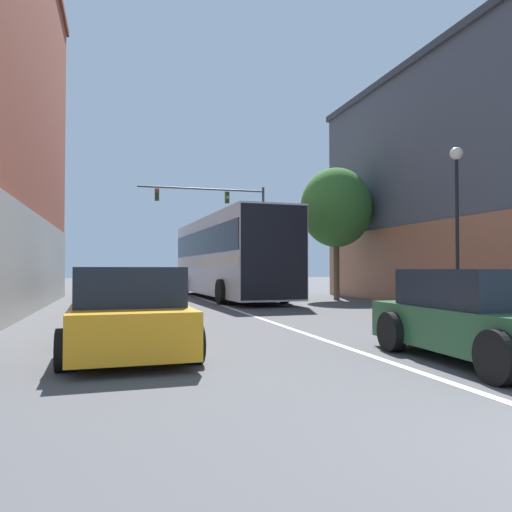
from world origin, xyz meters
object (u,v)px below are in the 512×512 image
object	(u,v)px
parked_car_left_mid	(127,313)
traffic_signal_gantry	(228,214)
street_lamp	(457,207)
parked_car_left_far	(117,292)
bus	(228,254)
street_tree_near	(336,208)
hatchback_foreground	(483,318)
parked_car_left_near	(117,284)

from	to	relation	value
parked_car_left_mid	traffic_signal_gantry	distance (m)	26.21
traffic_signal_gantry	street_lamp	size ratio (longest dim) A/B	1.75
street_lamp	parked_car_left_far	bearing A→B (deg)	153.47
bus	street_tree_near	world-z (taller)	street_tree_near
hatchback_foreground	street_tree_near	world-z (taller)	street_tree_near
traffic_signal_gantry	parked_car_left_mid	bearing A→B (deg)	-106.30
hatchback_foreground	traffic_signal_gantry	world-z (taller)	traffic_signal_gantry
street_lamp	parked_car_left_mid	bearing A→B (deg)	-157.83
traffic_signal_gantry	street_tree_near	bearing A→B (deg)	-79.42
hatchback_foreground	parked_car_left_near	world-z (taller)	hatchback_foreground
hatchback_foreground	parked_car_left_far	world-z (taller)	hatchback_foreground
parked_car_left_near	parked_car_left_mid	size ratio (longest dim) A/B	1.13
parked_car_left_near	parked_car_left_mid	xyz separation A→B (m)	(0.13, -17.28, 0.00)
bus	street_tree_near	xyz separation A→B (m)	(4.56, -2.44, 2.09)
traffic_signal_gantry	bus	bearing A→B (deg)	-102.79
hatchback_foreground	parked_car_left_near	xyz separation A→B (m)	(-5.27, 19.51, 0.00)
parked_car_left_mid	parked_car_left_near	bearing A→B (deg)	-1.65
parked_car_left_near	parked_car_left_far	distance (m)	8.71
parked_car_left_near	street_tree_near	world-z (taller)	street_tree_near
traffic_signal_gantry	parked_car_left_near	bearing A→B (deg)	-134.51
parked_car_left_near	hatchback_foreground	bearing A→B (deg)	-164.08
parked_car_left_near	traffic_signal_gantry	bearing A→B (deg)	-43.69
traffic_signal_gantry	street_lamp	distance (m)	21.16
parked_car_left_near	traffic_signal_gantry	xyz separation A→B (m)	(7.37, 7.50, 4.50)
parked_car_left_mid	street_lamp	xyz separation A→B (m)	(9.39, 3.82, 2.55)
bus	parked_car_left_mid	size ratio (longest dim) A/B	3.17
bus	parked_car_left_mid	distance (m)	15.75
parked_car_left_near	parked_car_left_mid	world-z (taller)	parked_car_left_mid
parked_car_left_near	street_tree_near	size ratio (longest dim) A/B	0.77
street_lamp	parked_car_left_near	bearing A→B (deg)	125.26
parked_car_left_far	traffic_signal_gantry	xyz separation A→B (m)	(7.37, 16.21, 4.54)
parked_car_left_near	traffic_signal_gantry	size ratio (longest dim) A/B	0.54
hatchback_foreground	parked_car_left_near	size ratio (longest dim) A/B	0.88
hatchback_foreground	parked_car_left_mid	distance (m)	5.60
parked_car_left_mid	street_tree_near	size ratio (longest dim) A/B	0.68
parked_car_left_mid	traffic_signal_gantry	world-z (taller)	traffic_signal_gantry
parked_car_left_mid	traffic_signal_gantry	bearing A→B (deg)	-18.37
parked_car_left_far	traffic_signal_gantry	bearing A→B (deg)	-17.39
bus	hatchback_foreground	distance (m)	17.16
parked_car_left_mid	bus	bearing A→B (deg)	-20.64
hatchback_foreground	parked_car_left_far	bearing A→B (deg)	27.80
parked_car_left_near	traffic_signal_gantry	world-z (taller)	traffic_signal_gantry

